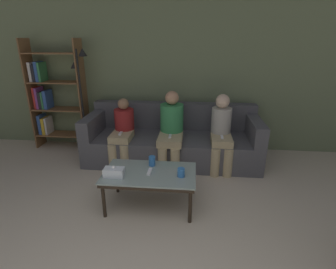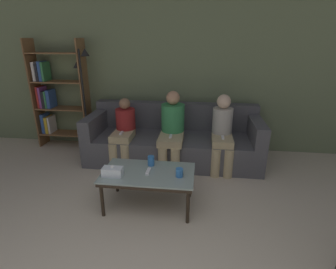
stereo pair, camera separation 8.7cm
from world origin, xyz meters
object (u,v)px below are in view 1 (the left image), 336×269
object	(u,v)px
standing_lamp	(82,91)
seated_person_mid_right	(221,131)
bookshelf	(51,96)
cup_near_left	(152,161)
game_remote	(150,171)
seated_person_left_end	(123,131)
tissue_box	(114,172)
coffee_table	(150,176)
cup_near_right	(181,172)
seated_person_mid_left	(171,127)
couch	(172,141)

from	to	relation	value
standing_lamp	seated_person_mid_right	size ratio (longest dim) A/B	1.56
bookshelf	standing_lamp	world-z (taller)	bookshelf
cup_near_left	standing_lamp	distance (m)	2.00
bookshelf	seated_person_mid_right	bearing A→B (deg)	-10.67
cup_near_left	bookshelf	distance (m)	2.54
game_remote	seated_person_mid_right	xyz separation A→B (m)	(0.89, 1.12, 0.13)
seated_person_mid_right	seated_person_left_end	bearing A→B (deg)	-179.54
cup_near_left	standing_lamp	world-z (taller)	standing_lamp
cup_near_left	tissue_box	size ratio (longest dim) A/B	0.54
coffee_table	bookshelf	bearing A→B (deg)	140.30
tissue_box	game_remote	distance (m)	0.40
cup_near_right	standing_lamp	world-z (taller)	standing_lamp
bookshelf	seated_person_mid_right	size ratio (longest dim) A/B	1.69
cup_near_right	tissue_box	world-z (taller)	tissue_box
standing_lamp	seated_person_left_end	distance (m)	1.02
cup_near_right	game_remote	xyz separation A→B (m)	(-0.36, 0.06, -0.04)
coffee_table	cup_near_right	xyz separation A→B (m)	(0.36, -0.06, 0.09)
cup_near_right	seated_person_mid_right	size ratio (longest dim) A/B	0.09
seated_person_mid_left	couch	bearing A→B (deg)	90.00
cup_near_left	seated_person_left_end	xyz separation A→B (m)	(-0.60, 0.94, 0.04)
seated_person_left_end	cup_near_left	bearing A→B (deg)	-57.16
cup_near_left	bookshelf	size ratio (longest dim) A/B	0.06
couch	seated_person_mid_right	xyz separation A→B (m)	(0.75, -0.22, 0.28)
couch	seated_person_left_end	xyz separation A→B (m)	(-0.75, -0.24, 0.23)
seated_person_mid_right	seated_person_mid_left	bearing A→B (deg)	179.86
tissue_box	standing_lamp	bearing A→B (deg)	121.04
standing_lamp	cup_near_left	bearing A→B (deg)	-44.62
tissue_box	bookshelf	xyz separation A→B (m)	(-1.64, 1.80, 0.43)
game_remote	standing_lamp	world-z (taller)	standing_lamp
bookshelf	seated_person_left_end	size ratio (longest dim) A/B	1.85
seated_person_left_end	seated_person_mid_left	distance (m)	0.75
bookshelf	seated_person_left_end	world-z (taller)	bookshelf
couch	bookshelf	world-z (taller)	bookshelf
cup_near_right	seated_person_mid_right	distance (m)	1.30
coffee_table	seated_person_mid_left	distance (m)	1.15
coffee_table	seated_person_left_end	world-z (taller)	seated_person_left_end
couch	cup_near_left	distance (m)	1.20
seated_person_mid_left	seated_person_left_end	bearing A→B (deg)	-178.94
seated_person_left_end	cup_near_right	bearing A→B (deg)	-50.48
couch	seated_person_left_end	size ratio (longest dim) A/B	2.67
coffee_table	standing_lamp	xyz separation A→B (m)	(-1.37, 1.53, 0.66)
standing_lamp	seated_person_left_end	bearing A→B (deg)	-28.54
coffee_table	cup_near_left	size ratio (longest dim) A/B	8.84
game_remote	seated_person_mid_right	size ratio (longest dim) A/B	0.14
coffee_table	seated_person_left_end	size ratio (longest dim) A/B	1.03
game_remote	seated_person_left_end	bearing A→B (deg)	118.53
game_remote	bookshelf	size ratio (longest dim) A/B	0.08
coffee_table	game_remote	xyz separation A→B (m)	(0.00, -0.00, 0.05)
bookshelf	cup_near_left	bearing A→B (deg)	-36.64
seated_person_left_end	standing_lamp	bearing A→B (deg)	151.46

